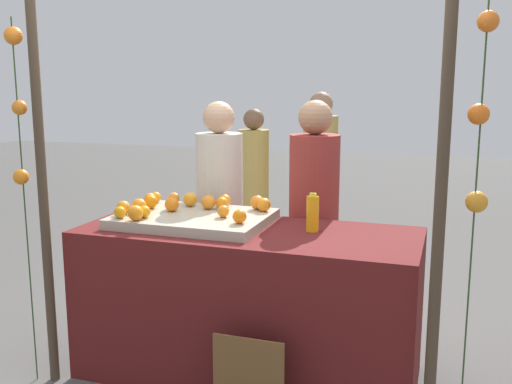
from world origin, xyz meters
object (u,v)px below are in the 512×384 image
Objects in this scene: stall_counter at (248,303)px; vendor_left at (220,225)px; juice_bottle at (313,213)px; orange_1 at (257,202)px; vendor_right at (313,233)px; orange_0 at (156,197)px.

vendor_left is (-0.43, 0.62, 0.31)m from stall_counter.
stall_counter is at bearing -166.83° from juice_bottle.
vendor_right is (0.30, 0.28, -0.25)m from orange_1.
orange_0 is (-0.76, 0.28, 0.55)m from stall_counter.
stall_counter is 0.71m from vendor_right.
vendor_right is at bearing 65.48° from stall_counter.
juice_bottle is at bearing -9.64° from orange_0.
orange_1 is 0.46m from juice_bottle.
orange_1 is 0.05× the size of vendor_right.
vendor_left is (0.32, 0.35, -0.24)m from orange_0.
orange_0 is 0.53m from vendor_left.
vendor_right is (-0.11, 0.49, -0.25)m from juice_bottle.
stall_counter is 1.21× the size of vendor_right.
vendor_left is at bearing 146.24° from juice_bottle.
vendor_left is 0.70m from vendor_right.
orange_1 is at bearing -136.82° from vendor_right.
orange_1 is at bearing 153.29° from juice_bottle.
stall_counter is at bearing -20.14° from orange_0.
vendor_right is (1.02, 0.30, -0.24)m from orange_0.
vendor_right is (0.26, 0.58, 0.32)m from stall_counter.
orange_1 is 0.05× the size of vendor_left.
juice_bottle is 0.14× the size of vendor_left.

